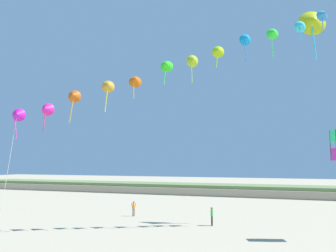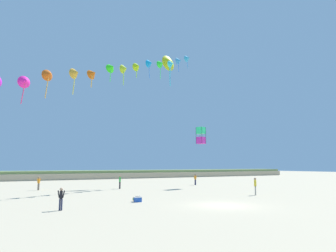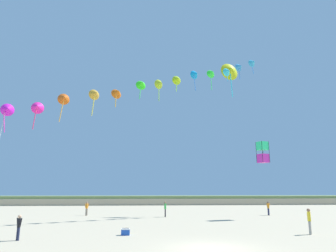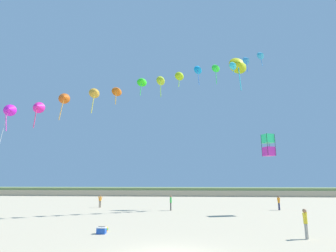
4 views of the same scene
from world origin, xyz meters
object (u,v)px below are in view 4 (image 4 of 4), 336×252
person_near_left (100,200)px  large_kite_mid_trail (239,64)px  person_far_left (279,202)px  beach_cooler (101,230)px  beach_ball (106,229)px  person_near_right (171,202)px  large_kite_low_lead (268,145)px  person_mid_center (305,221)px

person_near_left → large_kite_mid_trail: bearing=2.8°
person_far_left → beach_cooler: person_far_left is taller
person_far_left → person_near_left: bearing=176.7°
large_kite_mid_trail → beach_ball: large_kite_mid_trail is taller
person_near_right → large_kite_low_lead: large_kite_low_lead is taller
large_kite_mid_trail → person_near_left: bearing=-177.2°
person_near_right → person_mid_center: (9.01, -14.39, 0.01)m
person_near_right → person_far_left: size_ratio=1.05×
large_kite_low_lead → beach_cooler: (-14.16, -10.82, -6.86)m
person_far_left → large_kite_low_lead: large_kite_low_lead is taller
large_kite_mid_trail → beach_cooler: 28.99m
beach_cooler → beach_ball: size_ratio=1.59×
person_near_left → large_kite_low_lead: 21.58m
person_mid_center → large_kite_mid_trail: large_kite_mid_trail is taller
person_mid_center → large_kite_low_lead: large_kite_low_lead is taller
beach_cooler → beach_ball: beach_cooler is taller
person_near_left → large_kite_mid_trail: 26.33m
person_near_right → beach_ball: 13.54m
large_kite_low_lead → large_kite_mid_trail: (-1.20, 6.57, 12.37)m
person_far_left → large_kite_mid_trail: (-3.18, 2.19, 18.51)m
beach_cooler → beach_ball: (0.05, 0.73, -0.03)m
person_mid_center → person_near_left: bearing=137.0°
person_near_right → beach_cooler: (-3.55, -13.78, -0.77)m
person_near_left → large_kite_mid_trail: (18.70, 0.93, 18.52)m
person_mid_center → person_far_left: person_mid_center is taller
beach_cooler → person_near_left: bearing=109.2°
person_near_right → beach_cooler: size_ratio=2.95×
person_mid_center → large_kite_mid_trail: 25.77m
large_kite_mid_trail → beach_ball: bearing=-127.8°
person_near_left → beach_ball: size_ratio=4.44×
person_near_right → person_near_left: bearing=163.9°
person_near_right → beach_cooler: person_near_right is taller
person_near_left → person_mid_center: bearing=-43.0°
large_kite_mid_trail → person_near_right: bearing=-159.1°
person_near_left → beach_ball: 16.78m
beach_ball → large_kite_low_lead: bearing=35.6°
person_near_left → person_far_left: person_far_left is taller
person_far_left → beach_cooler: (-16.15, -15.20, -0.73)m
person_near_right → person_far_left: bearing=6.4°
person_near_left → person_near_right: bearing=-16.1°
person_mid_center → beach_cooler: size_ratio=2.98×
beach_cooler → large_kite_low_lead: bearing=37.4°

